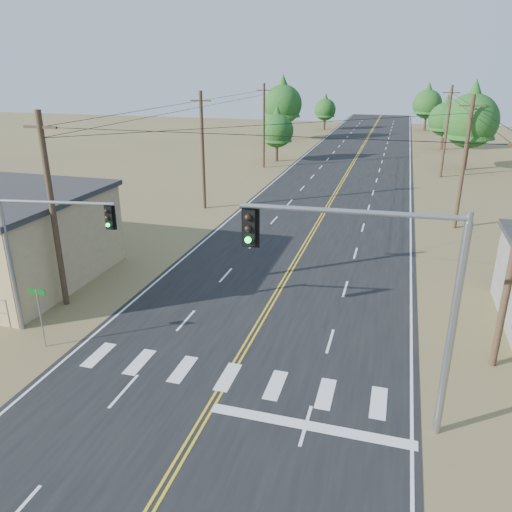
% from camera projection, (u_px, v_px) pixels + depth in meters
% --- Properties ---
extents(road, '(15.00, 200.00, 0.02)m').
position_uv_depth(road, '(317.00, 224.00, 40.07)').
color(road, black).
rests_on(road, ground).
extents(utility_pole_left_near, '(1.80, 0.30, 10.00)m').
position_uv_depth(utility_pole_left_near, '(53.00, 211.00, 24.81)').
color(utility_pole_left_near, '#4C3826').
rests_on(utility_pole_left_near, ground).
extents(utility_pole_left_mid, '(1.80, 0.30, 10.00)m').
position_uv_depth(utility_pole_left_mid, '(203.00, 150.00, 42.76)').
color(utility_pole_left_mid, '#4C3826').
rests_on(utility_pole_left_mid, ground).
extents(utility_pole_left_far, '(1.80, 0.30, 10.00)m').
position_uv_depth(utility_pole_left_far, '(264.00, 125.00, 60.72)').
color(utility_pole_left_far, '#4C3826').
rests_on(utility_pole_left_far, ground).
extents(utility_pole_right_mid, '(1.80, 0.30, 10.00)m').
position_uv_depth(utility_pole_right_mid, '(464.00, 163.00, 37.33)').
color(utility_pole_right_mid, '#4C3826').
rests_on(utility_pole_right_mid, ground).
extents(utility_pole_right_far, '(1.80, 0.30, 10.00)m').
position_uv_depth(utility_pole_right_far, '(446.00, 131.00, 55.28)').
color(utility_pole_right_far, '#4C3826').
rests_on(utility_pole_right_far, ground).
extents(signal_mast_left, '(5.32, 1.10, 6.54)m').
position_uv_depth(signal_mast_left, '(38.00, 244.00, 22.36)').
color(signal_mast_left, gray).
rests_on(signal_mast_left, ground).
extents(signal_mast_right, '(7.04, 0.86, 7.92)m').
position_uv_depth(signal_mast_right, '(390.00, 285.00, 15.80)').
color(signal_mast_right, gray).
rests_on(signal_mast_right, ground).
extents(street_sign, '(0.85, 0.07, 2.86)m').
position_uv_depth(street_sign, '(39.00, 308.00, 21.90)').
color(street_sign, gray).
rests_on(street_sign, ground).
extents(tree_left_near, '(4.33, 4.33, 7.22)m').
position_uv_depth(tree_left_near, '(277.00, 127.00, 65.08)').
color(tree_left_near, '#3F2D1E').
rests_on(tree_left_near, ground).
extents(tree_left_mid, '(6.42, 6.42, 10.69)m').
position_uv_depth(tree_left_mid, '(283.00, 100.00, 83.55)').
color(tree_left_mid, '#3F2D1E').
rests_on(tree_left_mid, ground).
extents(tree_left_far, '(4.21, 4.21, 7.02)m').
position_uv_depth(tree_left_far, '(325.00, 107.00, 98.21)').
color(tree_left_far, '#3F2D1E').
rests_on(tree_left_far, ground).
extents(tree_right_near, '(6.34, 6.34, 10.57)m').
position_uv_depth(tree_right_near, '(472.00, 115.00, 58.78)').
color(tree_right_near, '#3F2D1E').
rests_on(tree_right_near, ground).
extents(tree_right_mid, '(4.85, 4.85, 8.09)m').
position_uv_depth(tree_right_mid, '(446.00, 116.00, 74.03)').
color(tree_right_mid, '#3F2D1E').
rests_on(tree_right_mid, ground).
extents(tree_right_far, '(5.47, 5.47, 9.11)m').
position_uv_depth(tree_right_far, '(428.00, 101.00, 96.23)').
color(tree_right_far, '#3F2D1E').
rests_on(tree_right_far, ground).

